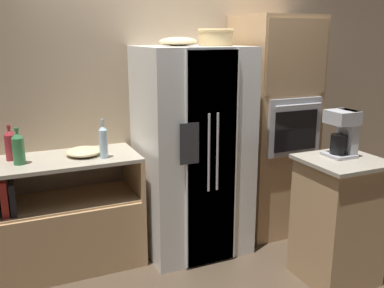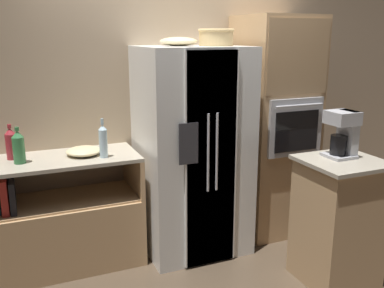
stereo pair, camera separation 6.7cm
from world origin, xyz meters
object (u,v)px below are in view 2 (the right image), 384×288
(mixing_bowl, at_px, (84,151))
(wicker_basket, at_px, (216,37))
(bottle_wide, at_px, (103,141))
(bottle_tall, at_px, (19,147))
(fruit_bowl, at_px, (179,41))
(bottle_short, at_px, (11,144))
(wall_oven, at_px, (274,127))
(coffee_maker, at_px, (343,132))
(refrigerator, at_px, (192,151))

(mixing_bowl, bearing_deg, wicker_basket, -8.39)
(bottle_wide, relative_size, mixing_bowl, 1.11)
(wicker_basket, distance_m, bottle_tall, 1.80)
(bottle_tall, bearing_deg, fruit_bowl, 0.53)
(fruit_bowl, distance_m, bottle_short, 1.58)
(fruit_bowl, xyz_separation_m, bottle_tall, (-1.32, -0.01, -0.77))
(wall_oven, bearing_deg, bottle_tall, 179.85)
(wall_oven, relative_size, bottle_wide, 6.56)
(bottle_wide, height_order, coffee_maker, coffee_maker)
(wicker_basket, relative_size, bottle_wide, 0.95)
(wall_oven, distance_m, bottle_wide, 1.66)
(bottle_short, xyz_separation_m, bottle_wide, (0.68, -0.23, 0.01))
(wicker_basket, xyz_separation_m, bottle_wide, (-0.97, 0.03, -0.80))
(bottle_tall, relative_size, bottle_wide, 0.90)
(fruit_bowl, height_order, bottle_short, fruit_bowl)
(wicker_basket, xyz_separation_m, bottle_tall, (-1.60, 0.12, -0.81))
(refrigerator, distance_m, coffee_maker, 1.27)
(fruit_bowl, xyz_separation_m, bottle_short, (-1.37, 0.13, -0.77))
(wall_oven, relative_size, wicker_basket, 6.91)
(wicker_basket, height_order, fruit_bowl, wicker_basket)
(wall_oven, relative_size, bottle_short, 7.36)
(wicker_basket, height_order, bottle_short, wicker_basket)
(fruit_bowl, height_order, bottle_tall, fruit_bowl)
(fruit_bowl, bearing_deg, refrigerator, -39.04)
(mixing_bowl, bearing_deg, coffee_maker, -29.47)
(wall_oven, bearing_deg, bottle_short, 176.33)
(fruit_bowl, bearing_deg, bottle_short, 174.49)
(bottle_short, relative_size, coffee_maker, 0.79)
(refrigerator, relative_size, coffee_maker, 5.08)
(fruit_bowl, bearing_deg, wall_oven, -1.07)
(refrigerator, bearing_deg, coffee_maker, -46.28)
(wicker_basket, distance_m, fruit_bowl, 0.32)
(wicker_basket, distance_m, mixing_bowl, 1.44)
(wall_oven, distance_m, bottle_short, 2.34)
(wicker_basket, bearing_deg, coffee_maker, -51.62)
(wicker_basket, xyz_separation_m, bottle_short, (-1.65, 0.26, -0.81))
(bottle_short, xyz_separation_m, coffee_maker, (2.32, -1.10, 0.12))
(wicker_basket, height_order, mixing_bowl, wicker_basket)
(wall_oven, xyz_separation_m, bottle_wide, (-1.66, -0.08, 0.04))
(bottle_short, bearing_deg, mixing_bowl, -10.37)
(refrigerator, xyz_separation_m, wall_oven, (0.87, 0.06, 0.13))
(bottle_tall, bearing_deg, wall_oven, -0.15)
(bottle_wide, bearing_deg, wicker_basket, -1.80)
(bottle_short, distance_m, mixing_bowl, 0.56)
(wicker_basket, bearing_deg, bottle_short, 170.96)
(wall_oven, height_order, fruit_bowl, wall_oven)
(coffee_maker, bearing_deg, refrigerator, 133.72)
(bottle_short, bearing_deg, wall_oven, -3.67)
(bottle_wide, distance_m, coffee_maker, 1.86)
(bottle_wide, relative_size, coffee_maker, 0.89)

